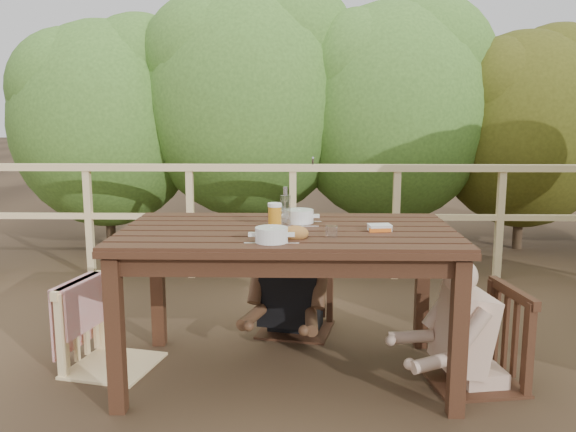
{
  "coord_description": "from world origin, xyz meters",
  "views": [
    {
      "loc": [
        0.07,
        -3.17,
        1.47
      ],
      "look_at": [
        0.0,
        0.05,
        0.9
      ],
      "focal_mm": 37.46,
      "sensor_mm": 36.0,
      "label": 1
    }
  ],
  "objects_px": {
    "chair_right": "(476,295)",
    "bread_roll": "(295,233)",
    "tumbler": "(331,233)",
    "table": "(288,305)",
    "woman": "(296,243)",
    "diner_right": "(482,281)",
    "butter_tub": "(380,229)",
    "soup_far": "(299,218)",
    "beer_glass": "(275,216)",
    "chair_far": "(296,263)",
    "bottle": "(285,208)",
    "soup_near": "(272,236)",
    "chair_left": "(110,288)"
  },
  "relations": [
    {
      "from": "chair_right",
      "to": "bread_roll",
      "type": "distance_m",
      "value": 1.05
    },
    {
      "from": "tumbler",
      "to": "table",
      "type": "bearing_deg",
      "value": 135.82
    },
    {
      "from": "woman",
      "to": "bread_roll",
      "type": "xyz_separation_m",
      "value": [
        0.01,
        -0.96,
        0.26
      ]
    },
    {
      "from": "woman",
      "to": "diner_right",
      "type": "bearing_deg",
      "value": 154.25
    },
    {
      "from": "table",
      "to": "diner_right",
      "type": "xyz_separation_m",
      "value": [
        1.04,
        -0.05,
        0.16
      ]
    },
    {
      "from": "table",
      "to": "diner_right",
      "type": "height_order",
      "value": "diner_right"
    },
    {
      "from": "butter_tub",
      "to": "soup_far",
      "type": "bearing_deg",
      "value": 144.3
    },
    {
      "from": "woman",
      "to": "bread_roll",
      "type": "height_order",
      "value": "woman"
    },
    {
      "from": "soup_far",
      "to": "beer_glass",
      "type": "xyz_separation_m",
      "value": [
        -0.13,
        -0.12,
        0.03
      ]
    },
    {
      "from": "chair_far",
      "to": "tumbler",
      "type": "xyz_separation_m",
      "value": [
        0.19,
        -0.91,
        0.39
      ]
    },
    {
      "from": "beer_glass",
      "to": "butter_tub",
      "type": "xyz_separation_m",
      "value": [
        0.56,
        -0.1,
        -0.05
      ]
    },
    {
      "from": "beer_glass",
      "to": "chair_far",
      "type": "bearing_deg",
      "value": 80.53
    },
    {
      "from": "beer_glass",
      "to": "chair_right",
      "type": "bearing_deg",
      "value": -5.1
    },
    {
      "from": "bread_roll",
      "to": "bottle",
      "type": "xyz_separation_m",
      "value": [
        -0.06,
        0.3,
        0.08
      ]
    },
    {
      "from": "woman",
      "to": "diner_right",
      "type": "height_order",
      "value": "woman"
    },
    {
      "from": "butter_tub",
      "to": "soup_near",
      "type": "bearing_deg",
      "value": -160.42
    },
    {
      "from": "chair_far",
      "to": "bottle",
      "type": "relative_size",
      "value": 3.97
    },
    {
      "from": "diner_right",
      "to": "bread_roll",
      "type": "height_order",
      "value": "diner_right"
    },
    {
      "from": "chair_right",
      "to": "butter_tub",
      "type": "height_order",
      "value": "chair_right"
    },
    {
      "from": "chair_left",
      "to": "tumbler",
      "type": "xyz_separation_m",
      "value": [
        1.23,
        -0.31,
        0.39
      ]
    },
    {
      "from": "table",
      "to": "bottle",
      "type": "relative_size",
      "value": 7.58
    },
    {
      "from": "soup_far",
      "to": "butter_tub",
      "type": "bearing_deg",
      "value": -27.88
    },
    {
      "from": "diner_right",
      "to": "bottle",
      "type": "relative_size",
      "value": 4.86
    },
    {
      "from": "bottle",
      "to": "chair_far",
      "type": "bearing_deg",
      "value": 85.4
    },
    {
      "from": "beer_glass",
      "to": "table",
      "type": "bearing_deg",
      "value": -30.99
    },
    {
      "from": "tumbler",
      "to": "butter_tub",
      "type": "xyz_separation_m",
      "value": [
        0.26,
        0.16,
        -0.01
      ]
    },
    {
      "from": "soup_near",
      "to": "soup_far",
      "type": "xyz_separation_m",
      "value": [
        0.13,
        0.51,
        0.0
      ]
    },
    {
      "from": "table",
      "to": "chair_far",
      "type": "height_order",
      "value": "chair_far"
    },
    {
      "from": "chair_far",
      "to": "soup_far",
      "type": "distance_m",
      "value": 0.67
    },
    {
      "from": "table",
      "to": "chair_far",
      "type": "bearing_deg",
      "value": 86.94
    },
    {
      "from": "soup_far",
      "to": "butter_tub",
      "type": "height_order",
      "value": "soup_far"
    },
    {
      "from": "bottle",
      "to": "soup_far",
      "type": "bearing_deg",
      "value": 55.1
    },
    {
      "from": "tumbler",
      "to": "soup_near",
      "type": "bearing_deg",
      "value": -156.53
    },
    {
      "from": "soup_near",
      "to": "bottle",
      "type": "height_order",
      "value": "bottle"
    },
    {
      "from": "woman",
      "to": "soup_far",
      "type": "xyz_separation_m",
      "value": [
        0.02,
        -0.55,
        0.27
      ]
    },
    {
      "from": "chair_right",
      "to": "soup_far",
      "type": "bearing_deg",
      "value": -112.07
    },
    {
      "from": "diner_right",
      "to": "beer_glass",
      "type": "height_order",
      "value": "diner_right"
    },
    {
      "from": "soup_near",
      "to": "soup_far",
      "type": "bearing_deg",
      "value": 75.58
    },
    {
      "from": "table",
      "to": "butter_tub",
      "type": "relative_size",
      "value": 14.95
    },
    {
      "from": "woman",
      "to": "butter_tub",
      "type": "bearing_deg",
      "value": 131.89
    },
    {
      "from": "table",
      "to": "bread_roll",
      "type": "distance_m",
      "value": 0.51
    },
    {
      "from": "chair_left",
      "to": "butter_tub",
      "type": "distance_m",
      "value": 1.55
    },
    {
      "from": "soup_far",
      "to": "bread_roll",
      "type": "xyz_separation_m",
      "value": [
        -0.02,
        -0.41,
        -0.01
      ]
    },
    {
      "from": "butter_tub",
      "to": "bottle",
      "type": "bearing_deg",
      "value": 159.0
    },
    {
      "from": "chair_far",
      "to": "bottle",
      "type": "bearing_deg",
      "value": -82.8
    },
    {
      "from": "soup_far",
      "to": "bottle",
      "type": "distance_m",
      "value": 0.15
    },
    {
      "from": "chair_left",
      "to": "soup_near",
      "type": "relative_size",
      "value": 3.55
    },
    {
      "from": "butter_tub",
      "to": "table",
      "type": "bearing_deg",
      "value": 165.52
    },
    {
      "from": "diner_right",
      "to": "butter_tub",
      "type": "bearing_deg",
      "value": 81.41
    },
    {
      "from": "woman",
      "to": "chair_right",
      "type": "bearing_deg",
      "value": 153.41
    }
  ]
}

